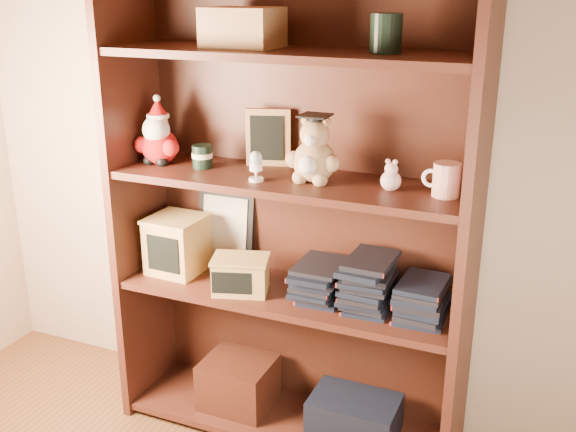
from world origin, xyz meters
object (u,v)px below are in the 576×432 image
at_px(grad_teddy_bear, 314,156).
at_px(teacher_mug, 446,180).
at_px(bookcase, 293,223).
at_px(treats_box, 177,244).

xyz_separation_m(grad_teddy_bear, teacher_mug, (0.41, 0.01, -0.03)).
distance_m(bookcase, treats_box, 0.45).
bearing_deg(bookcase, grad_teddy_bear, -31.73).
height_order(grad_teddy_bear, teacher_mug, grad_teddy_bear).
relative_size(bookcase, teacher_mug, 14.16).
xyz_separation_m(bookcase, grad_teddy_bear, (0.09, -0.06, 0.25)).
relative_size(bookcase, grad_teddy_bear, 7.37).
relative_size(bookcase, treats_box, 7.81).
distance_m(grad_teddy_bear, treats_box, 0.65).
height_order(teacher_mug, treats_box, teacher_mug).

